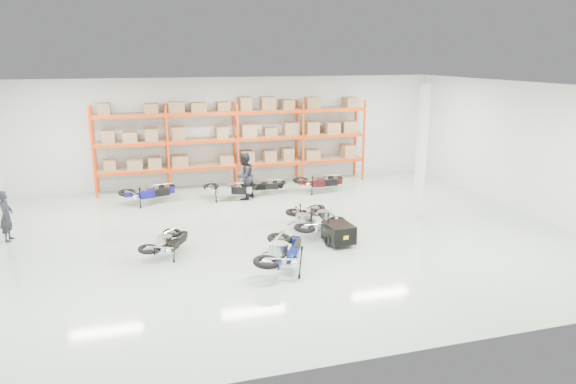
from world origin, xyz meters
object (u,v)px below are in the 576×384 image
object	(u,v)px
moto_back_a	(149,189)
moto_back_c	(263,182)
moto_back_d	(320,178)
person_back	(244,176)
moto_black_far_left	(167,238)
moto_back_b	(230,185)
moto_touring_right	(320,212)
person_left	(6,216)
trailer	(339,233)
moto_silver_left	(307,217)
moto_blue_centre	(283,246)

from	to	relation	value
moto_back_a	moto_back_c	world-z (taller)	moto_back_a
moto_back_d	moto_back_a	bearing A→B (deg)	88.72
moto_back_d	person_back	xyz separation A→B (m)	(-3.16, -0.26, 0.35)
moto_black_far_left	moto_back_c	world-z (taller)	moto_black_far_left
moto_back_b	moto_back_d	distance (m)	3.71
moto_touring_right	moto_back_b	distance (m)	4.71
person_left	moto_back_c	bearing A→B (deg)	-66.93
moto_black_far_left	moto_back_a	distance (m)	5.50
trailer	person_left	world-z (taller)	person_left
moto_silver_left	moto_black_far_left	size ratio (longest dim) A/B	1.16
person_back	moto_black_far_left	bearing A→B (deg)	12.84
moto_back_d	person_left	size ratio (longest dim) A/B	1.18
moto_blue_centre	moto_back_a	xyz separation A→B (m)	(-3.15, 7.27, -0.05)
moto_touring_right	moto_back_d	distance (m)	4.58
moto_blue_centre	moto_black_far_left	xyz separation A→B (m)	(-2.81, 1.78, -0.12)
trailer	person_left	size ratio (longest dim) A/B	1.00
moto_silver_left	moto_back_d	bearing A→B (deg)	-107.47
person_back	moto_back_d	bearing A→B (deg)	139.76
moto_black_far_left	person_left	distance (m)	5.15
moto_back_b	moto_back_d	bearing A→B (deg)	-73.97
moto_blue_centre	moto_black_far_left	distance (m)	3.33
moto_back_b	person_left	distance (m)	7.63
moto_blue_centre	moto_back_c	xyz separation A→B (m)	(1.24, 7.35, -0.13)
moto_blue_centre	moto_silver_left	bearing A→B (deg)	-95.29
moto_blue_centre	moto_touring_right	xyz separation A→B (m)	(2.02, 2.79, -0.09)
person_left	moto_back_a	bearing A→B (deg)	-51.03
person_left	person_back	bearing A→B (deg)	-68.22
person_back	moto_silver_left	bearing A→B (deg)	58.10
person_back	trailer	bearing A→B (deg)	61.25
moto_black_far_left	moto_back_c	xyz separation A→B (m)	(4.06, 5.57, -0.00)
moto_touring_right	moto_back_d	xyz separation A→B (m)	(1.53, 4.31, 0.04)
moto_touring_right	person_left	xyz separation A→B (m)	(-9.33, 1.50, 0.25)
moto_back_b	person_left	bearing A→B (deg)	124.35
moto_silver_left	moto_back_a	distance (m)	6.72
moto_touring_right	moto_back_b	world-z (taller)	moto_back_b
moto_blue_centre	moto_back_b	size ratio (longest dim) A/B	1.12
moto_back_c	moto_back_d	world-z (taller)	moto_back_d
moto_silver_left	moto_back_b	distance (m)	4.88
moto_black_far_left	moto_touring_right	bearing A→B (deg)	-136.75
moto_silver_left	moto_back_a	world-z (taller)	moto_silver_left
moto_silver_left	moto_back_d	distance (m)	5.21
moto_back_c	moto_back_a	bearing A→B (deg)	100.06
trailer	moto_back_c	world-z (taller)	moto_back_c
moto_silver_left	moto_back_d	world-z (taller)	moto_silver_left
moto_back_b	person_back	size ratio (longest dim) A/B	0.99
moto_silver_left	moto_back_d	size ratio (longest dim) A/B	1.03
moto_blue_centre	person_back	distance (m)	6.87
person_left	person_back	distance (m)	8.11
person_left	moto_silver_left	bearing A→B (deg)	-99.15
moto_blue_centre	moto_black_far_left	bearing A→B (deg)	-6.31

